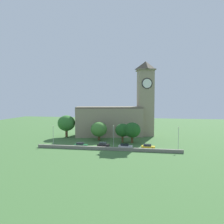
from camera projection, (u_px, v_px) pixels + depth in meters
ground_plane at (115, 140)px, 87.65m from camera, size 200.00×200.00×0.00m
church at (119, 115)px, 97.84m from camera, size 35.70×16.45×33.06m
quay_barrier at (107, 149)px, 70.84m from camera, size 47.65×0.70×1.02m
car_green at (81, 145)px, 74.68m from camera, size 4.40×2.11×1.65m
car_black at (103, 145)px, 74.35m from camera, size 4.04×2.34×1.86m
car_white at (125, 146)px, 72.87m from camera, size 4.69×2.46×1.63m
car_yellow at (148, 147)px, 72.03m from camera, size 4.51×2.23×1.66m
streetlamp_west_end at (53, 132)px, 79.22m from camera, size 0.44×0.44×6.83m
streetlamp_west_mid at (114, 132)px, 75.68m from camera, size 0.44×0.44×7.46m
streetlamp_central at (178, 134)px, 71.88m from camera, size 0.44×0.44×7.43m
tree_riverside_east at (99, 129)px, 87.15m from camera, size 6.49×6.49×7.36m
tree_churchyard at (123, 130)px, 82.99m from camera, size 5.52×5.52×7.19m
tree_riverside_west at (132, 130)px, 81.81m from camera, size 6.25×6.25×7.71m
tree_by_tower at (66, 123)px, 94.36m from camera, size 7.46×7.46×9.40m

